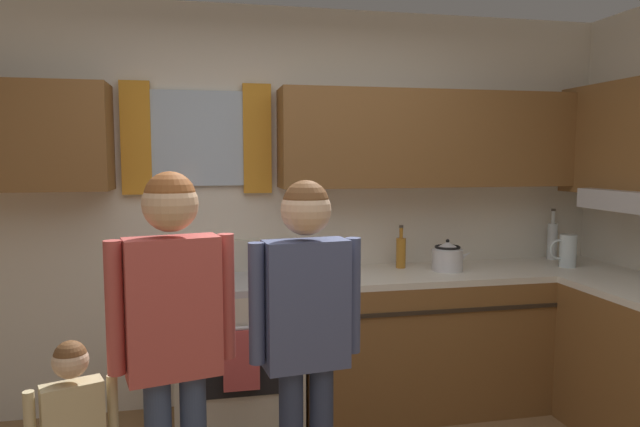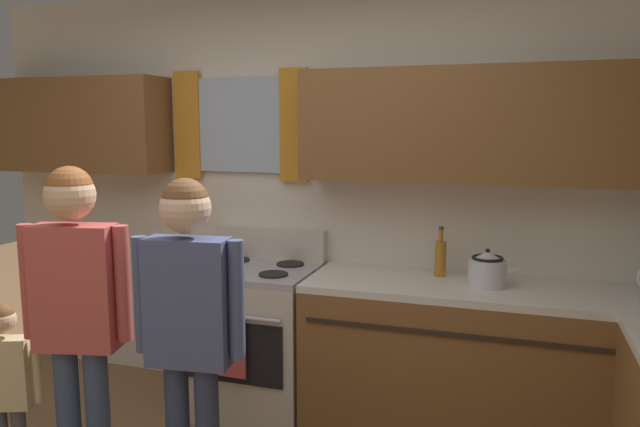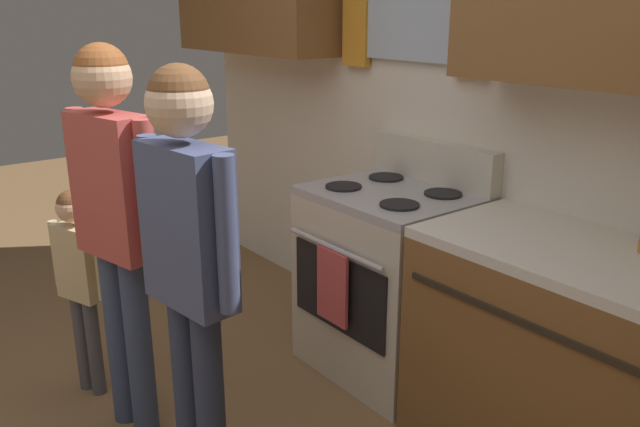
{
  "view_description": "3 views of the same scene",
  "coord_description": "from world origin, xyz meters",
  "px_view_note": "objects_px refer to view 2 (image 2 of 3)",
  "views": [
    {
      "loc": [
        -0.47,
        -1.85,
        1.64
      ],
      "look_at": [
        0.13,
        1.03,
        1.34
      ],
      "focal_mm": 31.8,
      "sensor_mm": 36.0,
      "label": 1
    },
    {
      "loc": [
        1.21,
        -1.71,
        1.75
      ],
      "look_at": [
        0.38,
        0.82,
        1.36
      ],
      "focal_mm": 33.71,
      "sensor_mm": 36.0,
      "label": 2
    },
    {
      "loc": [
        1.75,
        -0.46,
        1.7
      ],
      "look_at": [
        0.38,
        0.61,
        1.14
      ],
      "focal_mm": 36.13,
      "sensor_mm": 36.0,
      "label": 3
    }
  ],
  "objects_px": {
    "adult_holding_child": "(76,300)",
    "stovetop_kettle": "(487,269)",
    "stove_oven": "(255,336)",
    "bottle_oil_amber": "(440,257)",
    "small_child": "(6,380)",
    "adult_in_plaid": "(189,315)"
  },
  "relations": [
    {
      "from": "adult_holding_child",
      "to": "stovetop_kettle",
      "type": "bearing_deg",
      "value": 34.86
    },
    {
      "from": "stove_oven",
      "to": "adult_holding_child",
      "type": "xyz_separation_m",
      "value": [
        -0.31,
        -1.17,
        0.53
      ]
    },
    {
      "from": "bottle_oil_amber",
      "to": "adult_holding_child",
      "type": "relative_size",
      "value": 0.18
    },
    {
      "from": "small_child",
      "to": "adult_in_plaid",
      "type": "bearing_deg",
      "value": 6.08
    },
    {
      "from": "adult_holding_child",
      "to": "small_child",
      "type": "bearing_deg",
      "value": -170.99
    },
    {
      "from": "bottle_oil_amber",
      "to": "small_child",
      "type": "relative_size",
      "value": 0.3
    },
    {
      "from": "stovetop_kettle",
      "to": "small_child",
      "type": "height_order",
      "value": "stovetop_kettle"
    },
    {
      "from": "bottle_oil_amber",
      "to": "adult_holding_child",
      "type": "bearing_deg",
      "value": -136.96
    },
    {
      "from": "stovetop_kettle",
      "to": "bottle_oil_amber",
      "type": "bearing_deg",
      "value": 150.79
    },
    {
      "from": "adult_holding_child",
      "to": "adult_in_plaid",
      "type": "bearing_deg",
      "value": 4.05
    },
    {
      "from": "stove_oven",
      "to": "adult_holding_child",
      "type": "bearing_deg",
      "value": -104.93
    },
    {
      "from": "adult_holding_child",
      "to": "small_child",
      "type": "relative_size",
      "value": 1.64
    },
    {
      "from": "stove_oven",
      "to": "bottle_oil_amber",
      "type": "relative_size",
      "value": 3.85
    },
    {
      "from": "stove_oven",
      "to": "adult_in_plaid",
      "type": "height_order",
      "value": "adult_in_plaid"
    },
    {
      "from": "adult_in_plaid",
      "to": "small_child",
      "type": "bearing_deg",
      "value": -173.92
    },
    {
      "from": "bottle_oil_amber",
      "to": "adult_holding_child",
      "type": "distance_m",
      "value": 1.93
    },
    {
      "from": "bottle_oil_amber",
      "to": "adult_in_plaid",
      "type": "relative_size",
      "value": 0.19
    },
    {
      "from": "adult_in_plaid",
      "to": "small_child",
      "type": "height_order",
      "value": "adult_in_plaid"
    },
    {
      "from": "adult_holding_child",
      "to": "adult_in_plaid",
      "type": "xyz_separation_m",
      "value": [
        0.53,
        0.04,
        -0.03
      ]
    },
    {
      "from": "stovetop_kettle",
      "to": "small_child",
      "type": "bearing_deg",
      "value": -149.04
    },
    {
      "from": "stovetop_kettle",
      "to": "adult_in_plaid",
      "type": "height_order",
      "value": "adult_in_plaid"
    },
    {
      "from": "stovetop_kettle",
      "to": "adult_holding_child",
      "type": "relative_size",
      "value": 0.17
    }
  ]
}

